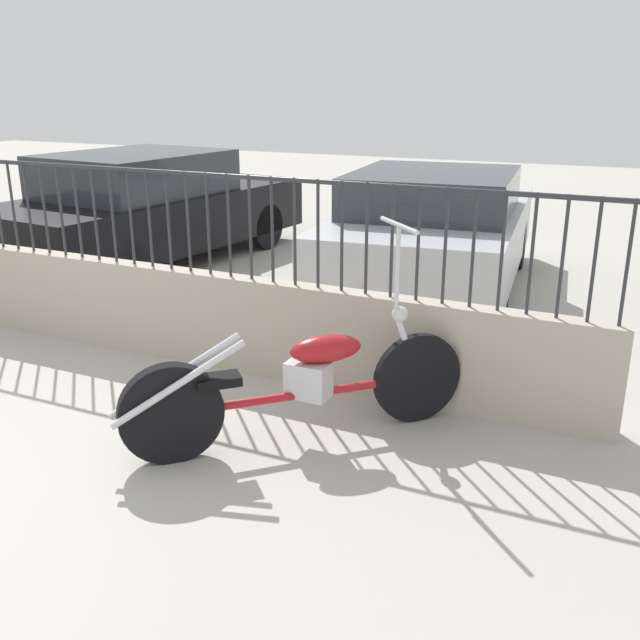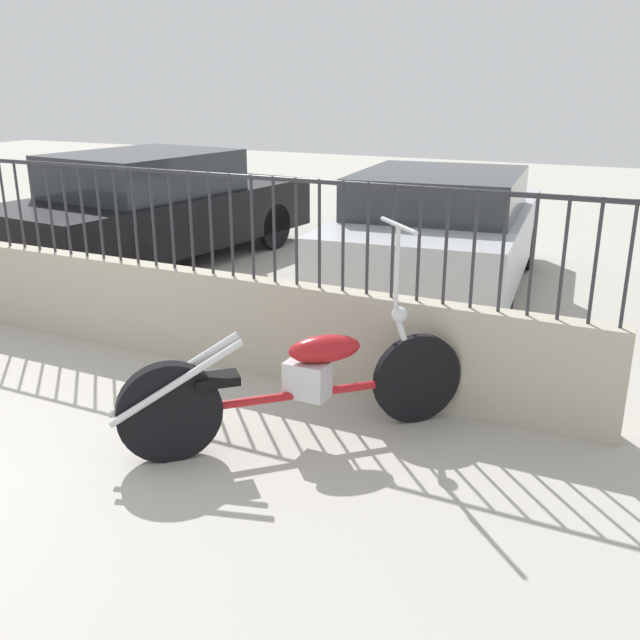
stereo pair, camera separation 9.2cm
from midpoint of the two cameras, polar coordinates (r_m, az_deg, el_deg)
low_wall at (r=6.50m, az=-15.39°, el=1.10°), size 8.12×0.18×0.78m
fence_railing at (r=6.29m, az=-16.11°, el=9.23°), size 8.12×0.04×0.81m
motorcycle_red at (r=4.62m, az=-3.44°, el=-5.22°), size 1.78×1.75×1.42m
car_black at (r=9.61m, az=-13.90°, el=8.71°), size 2.31×4.59×1.43m
car_silver at (r=8.17m, az=8.78°, el=7.19°), size 2.30×4.26×1.35m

